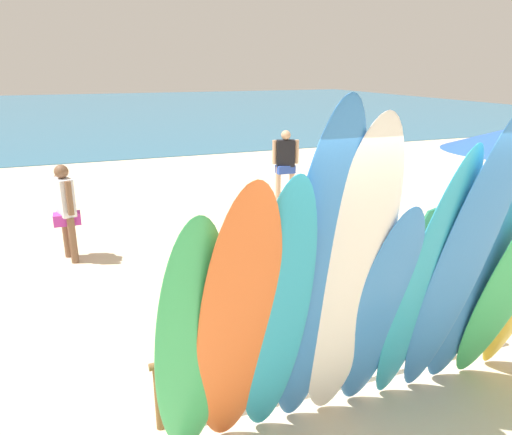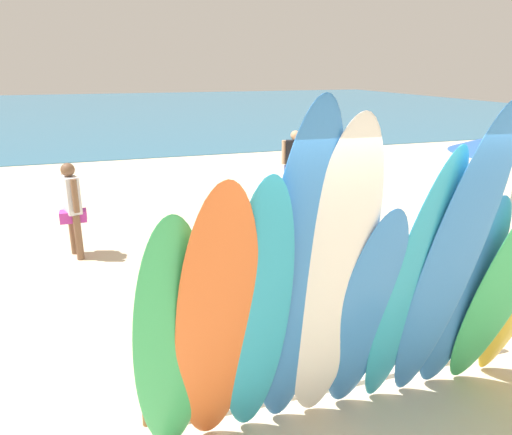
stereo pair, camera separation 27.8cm
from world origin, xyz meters
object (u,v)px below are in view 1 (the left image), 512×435
surfboard_green_9 (512,281)px  beachgoer_strolling (285,160)px  surfboard_rack (342,335)px  surfboard_blue_7 (458,271)px  surfboard_white_4 (349,288)px  surfboard_blue_8 (469,295)px  beach_chair_blue (437,233)px  beachgoer_midbeach (66,206)px  beach_umbrella (512,139)px  surfboard_teal_2 (276,323)px  surfboard_teal_6 (422,288)px  surfboard_orange_1 (237,332)px  surfboard_blue_5 (378,316)px  surfboard_green_0 (192,350)px  surfboard_blue_3 (315,287)px

surfboard_green_9 → beachgoer_strolling: 6.99m
surfboard_rack → surfboard_blue_7: (0.58, -0.70, 0.85)m
surfboard_white_4 → surfboard_blue_8: (1.29, 0.09, -0.33)m
beach_chair_blue → beachgoer_midbeach: bearing=138.1°
beachgoer_midbeach → beach_umbrella: beach_umbrella is taller
surfboard_teal_2 → surfboard_teal_6: size_ratio=0.96×
surfboard_blue_7 → surfboard_green_9: 0.65m
surfboard_teal_2 → surfboard_teal_6: 1.27m
beachgoer_strolling → beach_chair_blue: beachgoer_strolling is taller
surfboard_teal_2 → surfboard_white_4: surfboard_white_4 is taller
surfboard_orange_1 → beachgoer_midbeach: 4.92m
surfboard_blue_5 → beach_umbrella: size_ratio=1.02×
surfboard_blue_7 → surfboard_green_0: bearing=-179.8°
surfboard_teal_6 → beachgoer_midbeach: (-2.71, 4.76, -0.35)m
beachgoer_strolling → beach_umbrella: 4.67m
surfboard_orange_1 → surfboard_white_4: (0.88, 0.01, 0.17)m
surfboard_green_9 → beachgoer_midbeach: bearing=130.9°
surfboard_blue_3 → surfboard_white_4: 0.28m
surfboard_green_0 → surfboard_white_4: surfboard_white_4 is taller
surfboard_blue_7 → surfboard_green_9: bearing=5.3°
surfboard_white_4 → beach_umbrella: surfboard_white_4 is taller
surfboard_green_0 → surfboard_blue_3: surfboard_blue_3 is taller
surfboard_green_9 → beach_chair_blue: surfboard_green_9 is taller
surfboard_blue_7 → surfboard_teal_6: bearing=162.8°
surfboard_teal_6 → beachgoer_midbeach: surfboard_teal_6 is taller
surfboard_blue_3 → surfboard_teal_6: surfboard_blue_3 is taller
surfboard_teal_2 → beach_umbrella: 5.76m
surfboard_green_0 → surfboard_blue_3: (0.91, -0.03, 0.33)m
surfboard_rack → surfboard_white_4: (-0.36, -0.61, 0.82)m
surfboard_blue_8 → beachgoer_midbeach: bearing=124.9°
surfboard_blue_3 → surfboard_blue_8: surfboard_blue_3 is taller
surfboard_orange_1 → surfboard_blue_3: (0.61, 0.03, 0.22)m
surfboard_green_9 → beach_chair_blue: size_ratio=2.96×
surfboard_orange_1 → surfboard_white_4: bearing=-0.6°
surfboard_teal_6 → beach_chair_blue: (2.64, 2.76, -0.79)m
surfboard_green_9 → surfboard_teal_6: bearing=179.0°
surfboard_blue_3 → surfboard_teal_6: (0.96, -0.01, -0.17)m
surfboard_teal_6 → surfboard_blue_8: surfboard_teal_6 is taller
beachgoer_midbeach → beach_chair_blue: (5.35, -2.00, -0.44)m
surfboard_blue_7 → surfboard_white_4: bearing=178.3°
surfboard_rack → surfboard_orange_1: (-1.24, -0.62, 0.65)m
surfboard_white_4 → surfboard_blue_5: bearing=14.4°
surfboard_rack → surfboard_teal_6: surfboard_teal_6 is taller
beachgoer_midbeach → surfboard_blue_8: bearing=17.6°
beach_umbrella → surfboard_blue_5: bearing=-147.8°
surfboard_green_0 → surfboard_blue_5: (1.52, 0.01, -0.05)m
surfboard_green_0 → surfboard_teal_2: bearing=-8.3°
beach_umbrella → beach_chair_blue: bearing=175.6°
surfboard_blue_8 → beachgoer_midbeach: size_ratio=1.36×
surfboard_blue_3 → surfboard_green_9: surfboard_blue_3 is taller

